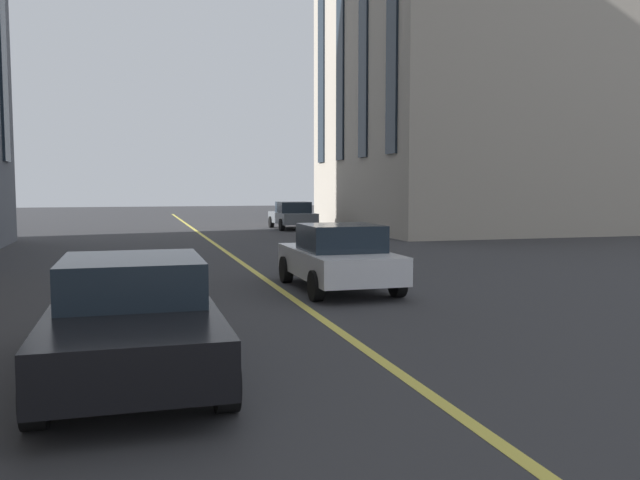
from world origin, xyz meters
TOP-DOWN VIEW (x-y plane):
  - lane_centre_line at (20.00, 0.00)m, footprint 80.00×0.16m
  - car_white_parked_a at (20.37, -1.21)m, footprint 3.90×1.89m
  - car_black_trailing at (14.91, 3.01)m, footprint 4.40×1.95m
  - car_grey_mid at (39.96, -4.90)m, footprint 3.90×1.89m

SIDE VIEW (x-z plane):
  - lane_centre_line at x=20.00m, z-range 0.00..0.01m
  - car_white_parked_a at x=20.37m, z-range 0.00..1.40m
  - car_grey_mid at x=39.96m, z-range 0.00..1.40m
  - car_black_trailing at x=14.91m, z-range 0.02..1.39m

